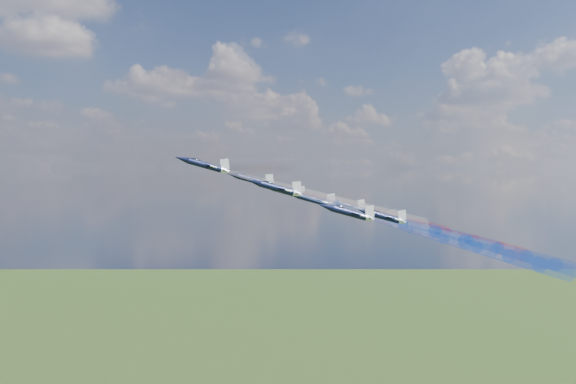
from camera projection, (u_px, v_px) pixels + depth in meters
jet_lead at (205, 165)px, 136.02m from camera, size 14.39×12.28×6.87m
trail_lead at (331, 200)px, 144.78m from camera, size 47.16×14.48×16.78m
jet_inner_left at (277, 188)px, 131.25m from camera, size 14.39×12.28×6.87m
trail_inner_left at (403, 223)px, 140.01m from camera, size 47.16×14.48×16.78m
jet_inner_right at (252, 180)px, 151.87m from camera, size 14.39×12.28×6.87m
trail_inner_right at (363, 211)px, 160.63m from camera, size 47.16×14.48×16.78m
jet_outer_left at (349, 213)px, 124.33m from camera, size 14.39×12.28×6.87m
trail_outer_left at (477, 248)px, 133.08m from camera, size 47.16×14.48×16.78m
jet_center_third at (313, 200)px, 145.43m from camera, size 14.39×12.28×6.87m
trail_center_third at (426, 231)px, 154.19m from camera, size 47.16×14.48×16.78m
jet_outer_right at (285, 192)px, 164.95m from camera, size 14.39×12.28×6.87m
trail_outer_right at (387, 220)px, 173.71m from camera, size 47.16×14.48×16.78m
jet_rear_left at (384, 217)px, 137.67m from camera, size 14.39×12.28×6.87m
trail_rear_left at (498, 248)px, 146.43m from camera, size 47.16×14.48×16.78m
jet_rear_right at (345, 205)px, 157.52m from camera, size 14.39×12.28×6.87m
trail_rear_right at (448, 234)px, 166.28m from camera, size 47.16×14.48×16.78m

